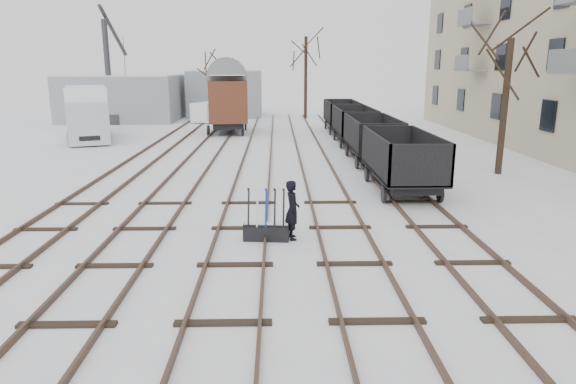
# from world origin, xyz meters

# --- Properties ---
(ground) EXTENTS (120.00, 120.00, 0.00)m
(ground) POSITION_xyz_m (0.00, 0.00, 0.00)
(ground) COLOR white
(ground) RESTS_ON ground
(tracks) EXTENTS (13.90, 52.00, 0.16)m
(tracks) POSITION_xyz_m (-0.00, 13.67, 0.07)
(tracks) COLOR black
(tracks) RESTS_ON ground
(shed_left) EXTENTS (10.00, 8.00, 4.10)m
(shed_left) POSITION_xyz_m (-13.00, 36.00, 2.05)
(shed_left) COLOR gray
(shed_left) RESTS_ON ground
(shed_right) EXTENTS (7.00, 6.00, 4.50)m
(shed_right) POSITION_xyz_m (-4.00, 40.00, 2.25)
(shed_right) COLOR gray
(shed_right) RESTS_ON ground
(ground_frame) EXTENTS (1.33, 0.53, 1.49)m
(ground_frame) POSITION_xyz_m (0.75, 1.96, 0.28)
(ground_frame) COLOR black
(ground_frame) RESTS_ON ground
(worker) EXTENTS (0.49, 0.68, 1.73)m
(worker) POSITION_xyz_m (1.50, 2.06, 0.86)
(worker) COLOR black
(worker) RESTS_ON ground
(freight_wagon_a) EXTENTS (2.26, 5.65, 2.31)m
(freight_wagon_a) POSITION_xyz_m (6.00, 7.83, 0.88)
(freight_wagon_a) COLOR black
(freight_wagon_a) RESTS_ON ground
(freight_wagon_b) EXTENTS (2.26, 5.65, 2.31)m
(freight_wagon_b) POSITION_xyz_m (6.00, 14.23, 0.88)
(freight_wagon_b) COLOR black
(freight_wagon_b) RESTS_ON ground
(freight_wagon_c) EXTENTS (2.26, 5.65, 2.31)m
(freight_wagon_c) POSITION_xyz_m (6.00, 20.63, 0.88)
(freight_wagon_c) COLOR black
(freight_wagon_c) RESTS_ON ground
(freight_wagon_d) EXTENTS (2.26, 5.65, 2.31)m
(freight_wagon_d) POSITION_xyz_m (6.00, 27.03, 0.88)
(freight_wagon_d) COLOR black
(freight_wagon_d) RESTS_ON ground
(box_van_wagon) EXTENTS (3.58, 5.90, 4.28)m
(box_van_wagon) POSITION_xyz_m (-2.60, 26.48, 2.49)
(box_van_wagon) COLOR black
(box_van_wagon) RESTS_ON ground
(lorry) EXTENTS (4.22, 8.13, 3.53)m
(lorry) POSITION_xyz_m (-11.72, 23.04, 1.82)
(lorry) COLOR black
(lorry) RESTS_ON ground
(panel_van) EXTENTS (3.09, 4.33, 1.75)m
(panel_van) POSITION_xyz_m (-4.92, 34.44, 0.91)
(panel_van) COLOR white
(panel_van) RESTS_ON ground
(crane) EXTENTS (2.07, 5.74, 9.79)m
(crane) POSITION_xyz_m (-13.23, 33.18, 2.58)
(crane) COLOR #303036
(crane) RESTS_ON ground
(tree_near) EXTENTS (0.30, 0.30, 6.07)m
(tree_near) POSITION_xyz_m (11.35, 11.09, 3.04)
(tree_near) COLOR black
(tree_near) RESTS_ON ground
(tree_far_left) EXTENTS (0.30, 0.30, 5.08)m
(tree_far_left) POSITION_xyz_m (-4.44, 34.84, 2.54)
(tree_far_left) COLOR black
(tree_far_left) RESTS_ON ground
(tree_far_right) EXTENTS (0.30, 0.30, 7.55)m
(tree_far_right) POSITION_xyz_m (3.83, 37.44, 3.78)
(tree_far_right) COLOR black
(tree_far_right) RESTS_ON ground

